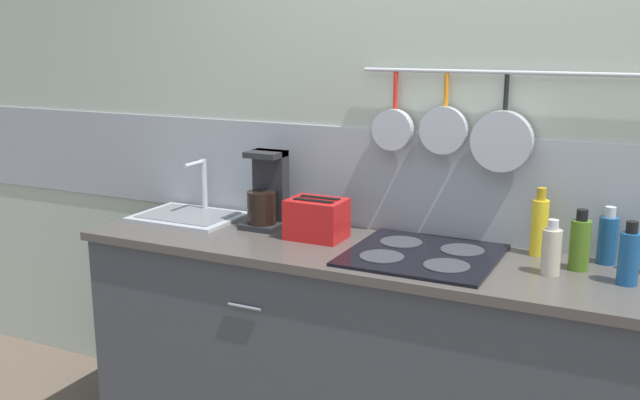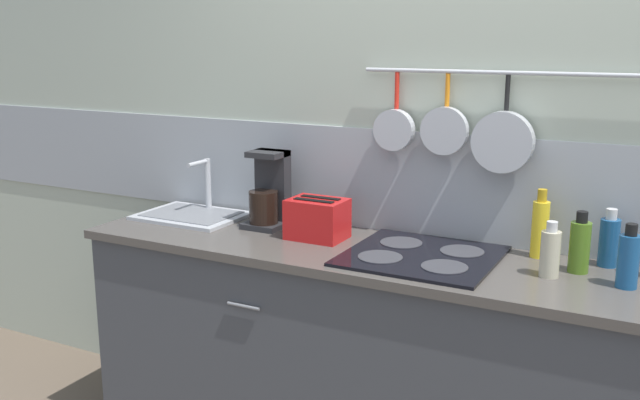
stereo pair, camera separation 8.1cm
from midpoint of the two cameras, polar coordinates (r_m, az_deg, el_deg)
The scene contains 12 objects.
wall_back at distance 2.82m, azimuth 14.72°, elevation 3.43°, with size 7.20×0.14×2.60m.
cabinet_base at distance 2.78m, azimuth 12.10°, elevation -14.66°, with size 3.08×0.55×0.90m.
countertop at distance 2.60m, azimuth 12.59°, elevation -5.51°, with size 3.12×0.58×0.03m.
sink_basin at distance 3.24m, azimuth -9.44°, elevation -0.99°, with size 0.45×0.34×0.25m.
coffee_maker at distance 3.02m, azimuth -3.35°, elevation 0.36°, with size 0.16×0.17×0.32m.
toaster at distance 2.84m, azimuth 0.59°, elevation -1.52°, with size 0.24×0.17×0.16m.
cooktop at distance 2.65m, azimuth 9.00°, elevation -4.43°, with size 0.54×0.52×0.01m.
bottle_vinegar at distance 2.73m, azimuth 18.01°, elevation -2.10°, with size 0.06×0.06×0.25m.
bottle_sesame_oil at distance 2.53m, azimuth 18.82°, elevation -4.00°, with size 0.07×0.07×0.19m.
bottle_olive_oil at distance 2.60m, azimuth 20.91°, elevation -3.43°, with size 0.07×0.07×0.21m.
bottle_hot_sauce at distance 2.71m, azimuth 22.92°, elevation -3.04°, with size 0.07×0.07×0.21m.
bottle_cooking_wine at distance 2.51m, azimuth 24.31°, elevation -4.38°, with size 0.07×0.07×0.21m.
Camera 2 is at (0.66, -2.37, 1.72)m, focal length 40.00 mm.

